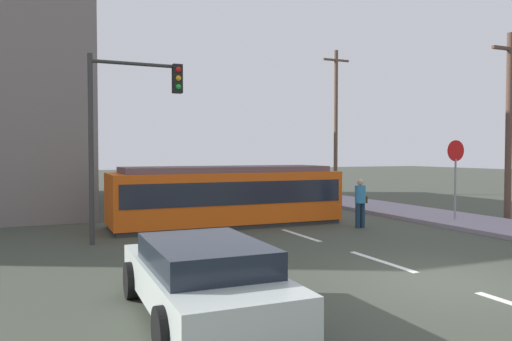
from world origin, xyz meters
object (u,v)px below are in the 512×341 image
object	(u,v)px
traffic_light_mast	(128,113)
parked_sedan_near	(203,276)
utility_pole_near	(509,122)
city_bus	(179,182)
pedestrian_crossing	(360,200)
utility_pole_mid	(336,120)
streetcar_tram	(226,195)
stop_sign	(456,163)

from	to	relation	value
traffic_light_mast	parked_sedan_near	bearing A→B (deg)	-89.31
parked_sedan_near	utility_pole_near	bearing A→B (deg)	23.17
utility_pole_near	city_bus	bearing A→B (deg)	128.74
pedestrian_crossing	parked_sedan_near	xyz separation A→B (m)	(-7.61, -6.57, -0.32)
traffic_light_mast	utility_pole_mid	size ratio (longest dim) A/B	0.59
streetcar_tram	utility_pole_near	distance (m)	11.03
streetcar_tram	stop_sign	bearing A→B (deg)	-19.84
parked_sedan_near	utility_pole_mid	bearing A→B (deg)	52.49
traffic_light_mast	utility_pole_mid	world-z (taller)	utility_pole_mid
pedestrian_crossing	utility_pole_near	distance (m)	6.89
stop_sign	traffic_light_mast	xyz separation A→B (m)	(-11.51, 0.77, 1.48)
parked_sedan_near	utility_pole_near	xyz separation A→B (m)	(13.89, 5.94, 3.09)
streetcar_tram	stop_sign	size ratio (longest dim) A/B	2.79
utility_pole_near	stop_sign	bearing A→B (deg)	175.91
parked_sedan_near	stop_sign	bearing A→B (deg)	28.17
pedestrian_crossing	utility_pole_mid	world-z (taller)	utility_pole_mid
utility_pole_near	parked_sedan_near	bearing A→B (deg)	-156.83
streetcar_tram	traffic_light_mast	world-z (taller)	traffic_light_mast
traffic_light_mast	city_bus	bearing A→B (deg)	68.97
city_bus	parked_sedan_near	world-z (taller)	city_bus
city_bus	traffic_light_mast	distance (m)	12.21
streetcar_tram	utility_pole_mid	bearing A→B (deg)	42.16
utility_pole_mid	streetcar_tram	bearing A→B (deg)	-137.84
stop_sign	traffic_light_mast	distance (m)	11.63
utility_pole_near	streetcar_tram	bearing A→B (deg)	163.74
streetcar_tram	traffic_light_mast	bearing A→B (deg)	-150.90
city_bus	traffic_light_mast	bearing A→B (deg)	-111.03
streetcar_tram	city_bus	xyz separation A→B (m)	(0.59, 9.08, -0.05)
pedestrian_crossing	stop_sign	distance (m)	4.04
streetcar_tram	city_bus	size ratio (longest dim) A/B	1.33
city_bus	stop_sign	distance (m)	13.98
streetcar_tram	pedestrian_crossing	distance (m)	4.66
city_bus	utility_pole_mid	xyz separation A→B (m)	(10.12, 0.62, 3.60)
streetcar_tram	traffic_light_mast	xyz separation A→B (m)	(-3.68, -2.05, 2.60)
stop_sign	utility_pole_near	world-z (taller)	utility_pole_near
pedestrian_crossing	stop_sign	xyz separation A→B (m)	(3.82, -0.45, 1.25)
stop_sign	utility_pole_near	size ratio (longest dim) A/B	0.41
streetcar_tram	pedestrian_crossing	size ratio (longest dim) A/B	4.81
city_bus	utility_pole_near	xyz separation A→B (m)	(9.69, -12.08, 2.68)
traffic_light_mast	utility_pole_near	xyz separation A→B (m)	(13.97, -0.95, 0.03)
traffic_light_mast	stop_sign	bearing A→B (deg)	-3.84
streetcar_tram	stop_sign	xyz separation A→B (m)	(7.83, -2.82, 1.12)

